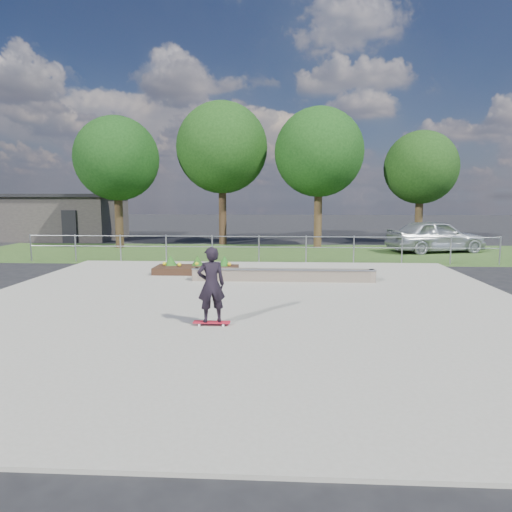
{
  "coord_description": "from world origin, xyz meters",
  "views": [
    {
      "loc": [
        0.92,
        -11.75,
        2.84
      ],
      "look_at": [
        0.2,
        1.5,
        1.1
      ],
      "focal_mm": 32.0,
      "sensor_mm": 36.0,
      "label": 1
    }
  ],
  "objects": [
    {
      "name": "ground",
      "position": [
        0.0,
        0.0,
        0.0
      ],
      "size": [
        120.0,
        120.0,
        0.0
      ],
      "primitive_type": "plane",
      "color": "black",
      "rests_on": "ground"
    },
    {
      "name": "tree_far_right",
      "position": [
        9.0,
        15.5,
        4.48
      ],
      "size": [
        4.2,
        4.2,
        6.6
      ],
      "color": "#372716",
      "rests_on": "ground"
    },
    {
      "name": "planter_bed",
      "position": [
        -2.14,
        4.55,
        0.24
      ],
      "size": [
        3.0,
        1.2,
        0.61
      ],
      "color": "black",
      "rests_on": "concrete_slab"
    },
    {
      "name": "parked_car",
      "position": [
        8.81,
        11.84,
        0.83
      ],
      "size": [
        5.24,
        3.13,
        1.67
      ],
      "primitive_type": "imported",
      "rotation": [
        0.0,
        0.0,
        1.82
      ],
      "color": "#A2A7AB",
      "rests_on": "ground"
    },
    {
      "name": "tree_mid_left",
      "position": [
        -2.5,
        15.0,
        5.61
      ],
      "size": [
        5.25,
        5.25,
        8.25
      ],
      "color": "black",
      "rests_on": "ground"
    },
    {
      "name": "grind_ledge",
      "position": [
        1.01,
        3.12,
        0.26
      ],
      "size": [
        6.0,
        0.44,
        0.43
      ],
      "color": "brown",
      "rests_on": "concrete_slab"
    },
    {
      "name": "concrete_slab",
      "position": [
        0.0,
        0.0,
        0.03
      ],
      "size": [
        15.0,
        15.0,
        0.06
      ],
      "primitive_type": "cube",
      "color": "gray",
      "rests_on": "ground"
    },
    {
      "name": "building",
      "position": [
        -14.0,
        18.0,
        1.51
      ],
      "size": [
        8.4,
        5.4,
        3.0
      ],
      "color": "#2D2A28",
      "rests_on": "ground"
    },
    {
      "name": "tree_far_left",
      "position": [
        -8.0,
        13.0,
        4.85
      ],
      "size": [
        4.55,
        4.55,
        7.15
      ],
      "color": "black",
      "rests_on": "ground"
    },
    {
      "name": "skateboarder",
      "position": [
        -0.56,
        -2.2,
        0.95
      ],
      "size": [
        0.8,
        0.55,
        1.72
      ],
      "color": "white",
      "rests_on": "concrete_slab"
    },
    {
      "name": "grass_verge",
      "position": [
        0.0,
        11.0,
        0.01
      ],
      "size": [
        30.0,
        8.0,
        0.02
      ],
      "primitive_type": "cube",
      "color": "#2C471C",
      "rests_on": "ground"
    },
    {
      "name": "fence",
      "position": [
        0.0,
        7.5,
        0.77
      ],
      "size": [
        20.06,
        0.06,
        1.2
      ],
      "color": "gray",
      "rests_on": "ground"
    },
    {
      "name": "tree_mid_right",
      "position": [
        3.0,
        14.0,
        5.23
      ],
      "size": [
        4.9,
        4.9,
        7.7
      ],
      "color": "#382716",
      "rests_on": "ground"
    }
  ]
}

